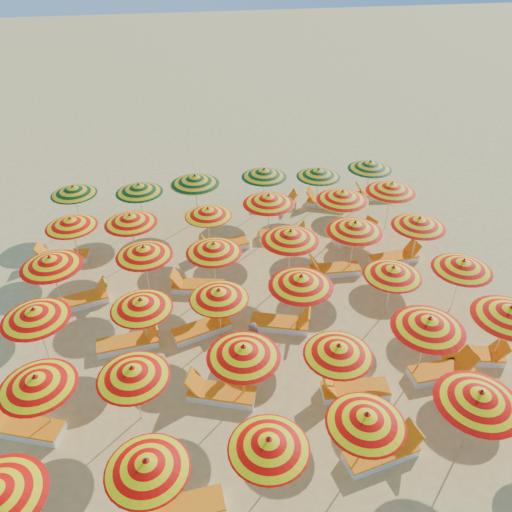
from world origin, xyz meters
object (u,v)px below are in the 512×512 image
object	(u,v)px
umbrella_9	(339,350)
umbrella_14	(219,294)
lounger_7	(129,342)
lounger_12	(333,270)
umbrella_8	(243,351)
lounger_9	(281,323)
lounger_20	(374,195)
umbrella_1	(147,465)
lounger_1	(383,453)
lounger_4	(353,390)
umbrella_24	(71,222)
umbrella_31	(139,188)
lounger_6	(473,356)
lounger_3	(220,393)
umbrella_4	(480,397)
umbrella_33	(264,173)
umbrella_2	(269,443)
lounger_8	(203,328)
umbrella_3	(366,419)
lounger_11	(197,286)
beachgoer_b	(254,343)
umbrella_28	(342,196)
umbrella_19	(144,251)
lounger_5	(442,371)
lounger_10	(82,300)
lounger_16	(283,235)
lounger_18	(276,203)
umbrella_15	(301,281)
umbrella_34	(318,173)
umbrella_20	(214,248)
umbrella_12	(35,314)
umbrella_7	(133,372)
umbrella_21	(290,235)
umbrella_6	(36,381)
umbrella_22	(355,227)
lounger_17	(355,236)
umbrella_35	(370,165)
umbrella_16	(393,271)
lounger_13	(395,258)
umbrella_13	(141,304)
umbrella_32	(195,180)
lounger_19	(326,203)
umbrella_23	(419,222)
umbrella_26	(208,212)
umbrella_30	(73,190)
umbrella_27	(269,199)
lounger_0	(180,509)

from	to	relation	value
umbrella_9	umbrella_14	xyz separation A→B (m)	(-2.52, 2.69, -0.02)
lounger_7	lounger_12	bearing A→B (deg)	13.33
umbrella_9	umbrella_8	bearing A→B (deg)	172.27
lounger_9	lounger_20	xyz separation A→B (m)	(5.89, 7.28, 0.00)
umbrella_1	lounger_1	world-z (taller)	umbrella_1
umbrella_8	lounger_4	distance (m)	3.16
umbrella_1	umbrella_24	distance (m)	9.87
umbrella_31	lounger_6	size ratio (longest dim) A/B	1.25
umbrella_31	lounger_3	xyz separation A→B (m)	(1.83, -9.01, -1.51)
umbrella_4	umbrella_33	size ratio (longest dim) A/B	1.16
umbrella_2	lounger_9	size ratio (longest dim) A/B	1.17
lounger_8	umbrella_3	bearing A→B (deg)	-76.38
lounger_11	beachgoer_b	bearing A→B (deg)	124.09
umbrella_28	umbrella_19	bearing A→B (deg)	-163.69
lounger_5	lounger_10	world-z (taller)	same
lounger_16	lounger_18	size ratio (longest dim) A/B	1.02
umbrella_15	umbrella_34	world-z (taller)	umbrella_15
umbrella_20	lounger_10	xyz separation A→B (m)	(-4.23, 0.06, -1.49)
umbrella_12	umbrella_24	bearing A→B (deg)	85.44
umbrella_12	umbrella_7	bearing A→B (deg)	-44.48
umbrella_21	umbrella_28	bearing A→B (deg)	42.04
umbrella_21	lounger_20	world-z (taller)	umbrella_21
lounger_4	lounger_8	bearing A→B (deg)	-34.58
umbrella_6	lounger_7	world-z (taller)	umbrella_6
umbrella_14	lounger_20	distance (m)	10.70
umbrella_22	umbrella_20	bearing A→B (deg)	-177.77
lounger_7	lounger_17	bearing A→B (deg)	21.83
umbrella_6	lounger_6	size ratio (longest dim) A/B	1.17
umbrella_35	lounger_7	xyz separation A→B (m)	(-9.79, -6.99, -1.54)
umbrella_16	lounger_13	xyz separation A→B (m)	(1.45, 2.58, -1.44)
umbrella_12	umbrella_14	bearing A→B (deg)	0.33
umbrella_13	lounger_4	distance (m)	5.98
umbrella_20	lounger_18	bearing A→B (deg)	58.13
lounger_9	beachgoer_b	world-z (taller)	beachgoer_b
umbrella_33	umbrella_32	bearing A→B (deg)	-172.63
umbrella_3	lounger_19	bearing A→B (deg)	75.72
umbrella_15	lounger_13	distance (m)	5.25
umbrella_7	umbrella_23	xyz separation A→B (m)	(9.34, 4.86, 0.11)
umbrella_16	beachgoer_b	bearing A→B (deg)	-164.58
umbrella_8	umbrella_26	xyz separation A→B (m)	(-0.05, 7.04, -0.11)
umbrella_4	umbrella_16	xyz separation A→B (m)	(0.18, 4.77, -0.14)
umbrella_30	lounger_10	distance (m)	5.18
umbrella_16	umbrella_27	size ratio (longest dim) A/B	0.95
umbrella_16	umbrella_28	xyz separation A→B (m)	(-0.02, 4.46, 0.21)
umbrella_4	umbrella_28	xyz separation A→B (m)	(0.16, 9.22, 0.07)
umbrella_2	umbrella_15	world-z (taller)	umbrella_15
umbrella_14	umbrella_16	bearing A→B (deg)	0.45
umbrella_13	umbrella_33	world-z (taller)	umbrella_33
lounger_19	umbrella_27	bearing A→B (deg)	61.72
umbrella_31	lounger_0	size ratio (longest dim) A/B	1.29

